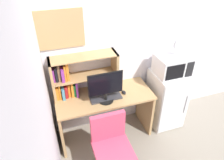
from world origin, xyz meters
TOP-DOWN VIEW (x-y plane):
  - wall_back at (0.40, 0.02)m, footprint 6.40×0.04m
  - desk at (-0.89, -0.28)m, footprint 1.32×0.56m
  - hutch_bookshelf at (-1.24, -0.12)m, footprint 0.87×0.25m
  - monitor at (-0.90, -0.39)m, footprint 0.45×0.20m
  - keyboard at (-0.89, -0.34)m, footprint 0.42×0.16m
  - computer_mouse at (-0.62, -0.32)m, footprint 0.05×0.09m
  - mini_fridge at (0.10, -0.30)m, footprint 0.47×0.52m
  - microwave at (0.10, -0.30)m, footprint 0.45×0.36m
  - desk_fan at (0.16, -0.30)m, footprint 0.18×0.11m
  - desk_chair at (-0.99, -0.90)m, footprint 0.51×0.51m
  - wall_corkboard at (-1.40, -0.01)m, footprint 0.71×0.02m

SIDE VIEW (x-z plane):
  - desk_chair at x=-0.99m, z-range -0.05..0.79m
  - mini_fridge at x=0.10m, z-range 0.00..0.91m
  - desk at x=-0.89m, z-range 0.15..0.90m
  - keyboard at x=-0.89m, z-range 0.75..0.77m
  - computer_mouse at x=-0.62m, z-range 0.75..0.78m
  - monitor at x=-0.90m, z-range 0.77..1.19m
  - hutch_bookshelf at x=-1.24m, z-range 0.74..1.30m
  - microwave at x=0.10m, z-range 0.91..1.19m
  - wall_back at x=0.40m, z-range 0.00..2.60m
  - desk_fan at x=0.16m, z-range 1.20..1.47m
  - wall_corkboard at x=-1.40m, z-range 1.40..1.86m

